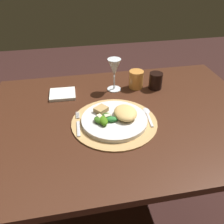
% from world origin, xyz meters
% --- Properties ---
extents(ground_plane, '(6.00, 6.00, 0.00)m').
position_xyz_m(ground_plane, '(0.00, 0.00, 0.00)').
color(ground_plane, '#351C19').
extents(dining_table, '(1.17, 0.85, 0.75)m').
position_xyz_m(dining_table, '(0.00, 0.00, 0.60)').
color(dining_table, '#432215').
rests_on(dining_table, ground).
extents(placemat, '(0.35, 0.35, 0.01)m').
position_xyz_m(placemat, '(-0.07, -0.05, 0.75)').
color(placemat, tan).
rests_on(placemat, dining_table).
extents(dinner_plate, '(0.27, 0.27, 0.02)m').
position_xyz_m(dinner_plate, '(-0.07, -0.05, 0.76)').
color(dinner_plate, silver).
rests_on(dinner_plate, placemat).
extents(pasta_serving, '(0.10, 0.12, 0.03)m').
position_xyz_m(pasta_serving, '(-0.02, -0.04, 0.79)').
color(pasta_serving, '#EDBD6C').
rests_on(pasta_serving, dinner_plate).
extents(salad_greens, '(0.11, 0.09, 0.02)m').
position_xyz_m(salad_greens, '(-0.11, -0.06, 0.78)').
color(salad_greens, '#2C7C33').
rests_on(salad_greens, dinner_plate).
extents(bread_piece, '(0.07, 0.07, 0.02)m').
position_xyz_m(bread_piece, '(-0.11, 0.01, 0.78)').
color(bread_piece, tan).
rests_on(bread_piece, dinner_plate).
extents(fork, '(0.02, 0.16, 0.00)m').
position_xyz_m(fork, '(-0.21, -0.05, 0.75)').
color(fork, silver).
rests_on(fork, placemat).
extents(spoon, '(0.03, 0.14, 0.01)m').
position_xyz_m(spoon, '(0.08, -0.02, 0.75)').
color(spoon, silver).
rests_on(spoon, placemat).
extents(napkin, '(0.13, 0.11, 0.01)m').
position_xyz_m(napkin, '(-0.27, 0.22, 0.75)').
color(napkin, white).
rests_on(napkin, dining_table).
extents(wine_glass, '(0.07, 0.07, 0.16)m').
position_xyz_m(wine_glass, '(-0.01, 0.23, 0.86)').
color(wine_glass, silver).
rests_on(wine_glass, dining_table).
extents(amber_tumbler, '(0.07, 0.07, 0.09)m').
position_xyz_m(amber_tumbler, '(0.10, 0.23, 0.79)').
color(amber_tumbler, '#D4873A').
rests_on(amber_tumbler, dining_table).
extents(dark_tumbler, '(0.07, 0.07, 0.08)m').
position_xyz_m(dark_tumbler, '(0.20, 0.20, 0.79)').
color(dark_tumbler, black).
rests_on(dark_tumbler, dining_table).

